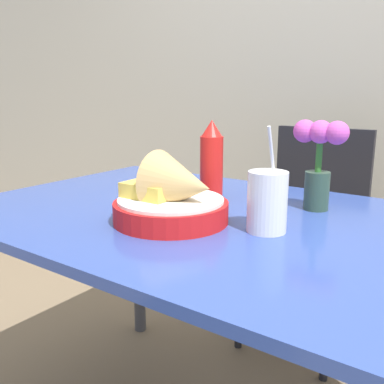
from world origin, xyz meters
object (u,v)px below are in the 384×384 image
at_px(chair_far_window, 312,216).
at_px(flower_vase, 319,156).
at_px(food_basket, 174,198).
at_px(drink_cup, 267,204).
at_px(ketchup_bottle, 211,161).

height_order(chair_far_window, flower_vase, flower_vase).
bearing_deg(chair_far_window, food_basket, -91.45).
height_order(food_basket, drink_cup, drink_cup).
relative_size(food_basket, drink_cup, 1.16).
height_order(chair_far_window, ketchup_bottle, ketchup_bottle).
bearing_deg(drink_cup, chair_far_window, 102.69).
xyz_separation_m(ketchup_bottle, drink_cup, (0.27, -0.19, -0.05)).
distance_m(food_basket, drink_cup, 0.22).
xyz_separation_m(ketchup_bottle, flower_vase, (0.30, 0.05, 0.03)).
relative_size(chair_far_window, flower_vase, 3.75).
distance_m(food_basket, ketchup_bottle, 0.28).
xyz_separation_m(chair_far_window, flower_vase, (0.21, -0.58, 0.34)).
xyz_separation_m(food_basket, drink_cup, (0.21, 0.07, 0.00)).
height_order(ketchup_bottle, flower_vase, flower_vase).
bearing_deg(food_basket, flower_vase, 53.10).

